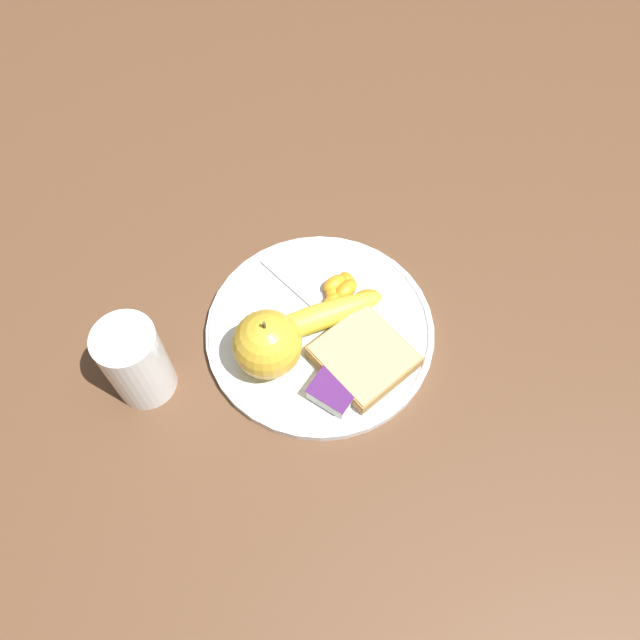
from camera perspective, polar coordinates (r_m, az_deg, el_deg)
name	(u,v)px	position (r m, az deg, el deg)	size (l,w,h in m)	color
ground_plane	(320,333)	(0.77, 0.00, -1.18)	(3.00, 3.00, 0.00)	brown
plate	(320,330)	(0.76, 0.00, -0.89)	(0.28, 0.28, 0.01)	silver
juice_glass	(137,363)	(0.72, -16.42, -3.82)	(0.07, 0.07, 0.11)	silver
apple	(267,344)	(0.71, -4.85, -2.24)	(0.08, 0.08, 0.09)	gold
banana	(312,321)	(0.74, -0.77, -0.11)	(0.13, 0.16, 0.03)	yellow
bread_slice	(364,357)	(0.73, 4.02, -3.36)	(0.12, 0.12, 0.02)	olive
fork	(327,315)	(0.77, 0.60, 0.47)	(0.20, 0.06, 0.00)	#B2B2B7
jam_packet	(333,392)	(0.71, 1.23, -6.58)	(0.05, 0.04, 0.02)	silver
orange_segment_0	(367,297)	(0.77, 4.34, 2.08)	(0.04, 0.04, 0.02)	orange
orange_segment_1	(370,324)	(0.75, 4.58, -0.39)	(0.02, 0.03, 0.02)	orange
orange_segment_2	(332,294)	(0.77, 1.09, 2.37)	(0.03, 0.03, 0.01)	orange
orange_segment_3	(352,316)	(0.76, 2.97, 0.40)	(0.02, 0.03, 0.01)	orange
orange_segment_4	(348,280)	(0.79, 2.54, 3.66)	(0.03, 0.03, 0.02)	orange
orange_segment_5	(341,313)	(0.76, 1.92, 0.66)	(0.03, 0.03, 0.01)	orange
orange_segment_6	(344,288)	(0.78, 2.19, 2.93)	(0.03, 0.04, 0.02)	orange
orange_segment_7	(332,302)	(0.77, 1.08, 1.70)	(0.02, 0.03, 0.02)	orange
orange_segment_8	(335,284)	(0.78, 1.34, 3.34)	(0.03, 0.04, 0.02)	orange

